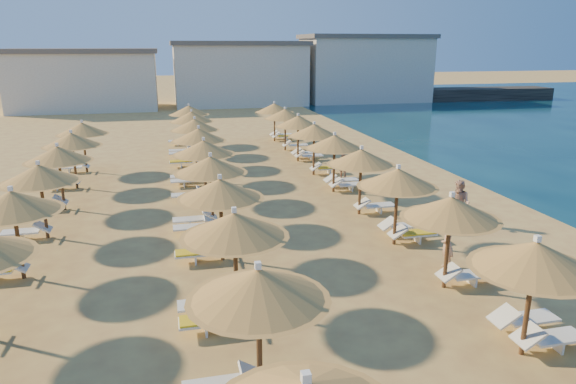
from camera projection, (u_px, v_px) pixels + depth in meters
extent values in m
plane|color=tan|center=(339.00, 260.00, 17.04)|extent=(220.00, 220.00, 0.00)
cube|color=black|center=(438.00, 95.00, 65.47)|extent=(30.16, 5.49, 1.50)
cube|color=silver|center=(85.00, 82.00, 55.83)|extent=(15.00, 8.00, 6.00)
cube|color=#59514C|center=(82.00, 51.00, 54.93)|extent=(15.60, 8.48, 0.50)
cube|color=silver|center=(239.00, 75.00, 60.46)|extent=(15.00, 8.00, 6.80)
cube|color=#59514C|center=(239.00, 43.00, 59.45)|extent=(15.60, 8.48, 0.50)
cube|color=silver|center=(365.00, 70.00, 64.20)|extent=(15.00, 8.00, 7.60)
cube|color=#59514C|center=(366.00, 37.00, 63.08)|extent=(15.60, 8.48, 0.50)
cylinder|color=brown|center=(528.00, 307.00, 11.56)|extent=(0.12, 0.12, 2.40)
cone|color=#A26B2F|center=(535.00, 255.00, 11.21)|extent=(2.64, 2.64, 0.64)
cone|color=#A26B2F|center=(534.00, 266.00, 11.28)|extent=(2.85, 2.85, 0.12)
cube|color=white|center=(538.00, 239.00, 11.10)|extent=(0.12, 0.12, 0.14)
cylinder|color=brown|center=(447.00, 249.00, 14.84)|extent=(0.12, 0.12, 2.40)
cone|color=#A26B2F|center=(451.00, 208.00, 14.49)|extent=(2.64, 2.64, 0.64)
cone|color=#A26B2F|center=(450.00, 216.00, 14.56)|extent=(2.85, 2.85, 0.12)
cube|color=white|center=(452.00, 194.00, 14.38)|extent=(0.12, 0.12, 0.14)
cylinder|color=brown|center=(396.00, 212.00, 18.12)|extent=(0.12, 0.12, 2.40)
cone|color=#A26B2F|center=(398.00, 178.00, 17.76)|extent=(2.64, 2.64, 0.64)
cone|color=#A26B2F|center=(397.00, 185.00, 17.84)|extent=(2.85, 2.85, 0.12)
cube|color=white|center=(399.00, 167.00, 17.66)|extent=(0.12, 0.12, 0.14)
cylinder|color=brown|center=(360.00, 187.00, 21.39)|extent=(0.12, 0.12, 2.40)
cone|color=#A26B2F|center=(361.00, 157.00, 21.04)|extent=(2.64, 2.64, 0.64)
cone|color=#A26B2F|center=(361.00, 163.00, 21.11)|extent=(2.85, 2.85, 0.12)
cube|color=white|center=(362.00, 147.00, 20.93)|extent=(0.12, 0.12, 0.14)
cylinder|color=brown|center=(334.00, 168.00, 24.67)|extent=(0.12, 0.12, 2.40)
cone|color=#A26B2F|center=(335.00, 142.00, 24.32)|extent=(2.64, 2.64, 0.64)
cone|color=#A26B2F|center=(334.00, 147.00, 24.39)|extent=(2.85, 2.85, 0.12)
cube|color=white|center=(335.00, 134.00, 24.21)|extent=(0.12, 0.12, 0.14)
cylinder|color=brown|center=(314.00, 153.00, 27.95)|extent=(0.12, 0.12, 2.40)
cone|color=#A26B2F|center=(314.00, 130.00, 27.59)|extent=(2.64, 2.64, 0.64)
cone|color=#A26B2F|center=(314.00, 135.00, 27.67)|extent=(2.85, 2.85, 0.12)
cube|color=white|center=(314.00, 123.00, 27.49)|extent=(0.12, 0.12, 0.14)
cylinder|color=brown|center=(298.00, 142.00, 31.22)|extent=(0.12, 0.12, 2.40)
cone|color=#A26B2F|center=(298.00, 121.00, 30.87)|extent=(2.64, 2.64, 0.64)
cone|color=#A26B2F|center=(298.00, 125.00, 30.94)|extent=(2.85, 2.85, 0.12)
cube|color=white|center=(298.00, 115.00, 30.76)|extent=(0.12, 0.12, 0.14)
cylinder|color=brown|center=(285.00, 133.00, 34.50)|extent=(0.12, 0.12, 2.40)
cone|color=#A26B2F|center=(285.00, 114.00, 34.15)|extent=(2.64, 2.64, 0.64)
cone|color=#A26B2F|center=(285.00, 118.00, 34.22)|extent=(2.85, 2.85, 0.12)
cube|color=white|center=(285.00, 108.00, 34.04)|extent=(0.12, 0.12, 0.14)
cylinder|color=brown|center=(275.00, 125.00, 37.78)|extent=(0.12, 0.12, 2.40)
cone|color=#A26B2F|center=(274.00, 108.00, 37.42)|extent=(2.64, 2.64, 0.64)
cone|color=#A26B2F|center=(274.00, 111.00, 37.50)|extent=(2.85, 2.85, 0.12)
cube|color=white|center=(274.00, 102.00, 37.32)|extent=(0.12, 0.12, 0.14)
cube|color=white|center=(306.00, 377.00, 6.48)|extent=(0.12, 0.12, 0.14)
cylinder|color=brown|center=(259.00, 342.00, 10.21)|extent=(0.12, 0.12, 2.40)
cone|color=#A26B2F|center=(258.00, 284.00, 9.86)|extent=(2.64, 2.64, 0.64)
cone|color=#A26B2F|center=(258.00, 296.00, 9.93)|extent=(2.85, 2.85, 0.12)
cube|color=white|center=(258.00, 265.00, 9.75)|extent=(0.12, 0.12, 0.14)
cylinder|color=brown|center=(236.00, 270.00, 13.49)|extent=(0.12, 0.12, 2.40)
cone|color=#A26B2F|center=(234.00, 224.00, 13.14)|extent=(2.64, 2.64, 0.64)
cone|color=#A26B2F|center=(235.00, 234.00, 13.21)|extent=(2.85, 2.85, 0.12)
cube|color=white|center=(234.00, 210.00, 13.03)|extent=(0.12, 0.12, 0.14)
cylinder|color=brown|center=(222.00, 226.00, 16.77)|extent=(0.12, 0.12, 2.40)
cone|color=#A26B2F|center=(220.00, 189.00, 16.41)|extent=(2.64, 2.64, 0.64)
cone|color=#A26B2F|center=(220.00, 196.00, 16.49)|extent=(2.85, 2.85, 0.12)
cube|color=white|center=(220.00, 177.00, 16.31)|extent=(0.12, 0.12, 0.14)
cylinder|color=brown|center=(212.00, 196.00, 20.04)|extent=(0.12, 0.12, 2.40)
cone|color=#A26B2F|center=(211.00, 165.00, 19.69)|extent=(2.64, 2.64, 0.64)
cone|color=#A26B2F|center=(211.00, 171.00, 19.76)|extent=(2.85, 2.85, 0.12)
cube|color=white|center=(210.00, 155.00, 19.58)|extent=(0.12, 0.12, 0.14)
cylinder|color=brown|center=(205.00, 175.00, 23.32)|extent=(0.12, 0.12, 2.40)
cone|color=#A26B2F|center=(204.00, 147.00, 22.97)|extent=(2.64, 2.64, 0.64)
cone|color=#A26B2F|center=(204.00, 153.00, 23.04)|extent=(2.85, 2.85, 0.12)
cube|color=white|center=(203.00, 139.00, 22.86)|extent=(0.12, 0.12, 0.14)
cylinder|color=brown|center=(200.00, 159.00, 26.59)|extent=(0.12, 0.12, 2.40)
cone|color=#A26B2F|center=(199.00, 135.00, 26.24)|extent=(2.64, 2.64, 0.64)
cone|color=#A26B2F|center=(199.00, 140.00, 26.32)|extent=(2.85, 2.85, 0.12)
cube|color=white|center=(198.00, 127.00, 26.13)|extent=(0.12, 0.12, 0.14)
cylinder|color=brown|center=(196.00, 146.00, 29.87)|extent=(0.12, 0.12, 2.40)
cone|color=#A26B2F|center=(195.00, 125.00, 29.52)|extent=(2.64, 2.64, 0.64)
cone|color=#A26B2F|center=(195.00, 129.00, 29.59)|extent=(2.85, 2.85, 0.12)
cube|color=white|center=(194.00, 118.00, 29.41)|extent=(0.12, 0.12, 0.14)
cylinder|color=brown|center=(193.00, 136.00, 33.15)|extent=(0.12, 0.12, 2.40)
cone|color=#A26B2F|center=(192.00, 117.00, 32.80)|extent=(2.64, 2.64, 0.64)
cone|color=#A26B2F|center=(192.00, 121.00, 32.87)|extent=(2.85, 2.85, 0.12)
cube|color=white|center=(191.00, 110.00, 32.69)|extent=(0.12, 0.12, 0.14)
cylinder|color=brown|center=(190.00, 128.00, 36.42)|extent=(0.12, 0.12, 2.40)
cone|color=#A26B2F|center=(189.00, 110.00, 36.07)|extent=(2.64, 2.64, 0.64)
cone|color=#A26B2F|center=(189.00, 114.00, 36.15)|extent=(2.85, 2.85, 0.12)
cube|color=white|center=(189.00, 104.00, 35.96)|extent=(0.12, 0.12, 0.14)
cylinder|color=brown|center=(19.00, 242.00, 15.42)|extent=(0.12, 0.12, 2.40)
cone|color=#A26B2F|center=(12.00, 201.00, 15.07)|extent=(2.64, 2.64, 0.64)
cone|color=#A26B2F|center=(14.00, 210.00, 15.14)|extent=(2.85, 2.85, 0.12)
cube|color=white|center=(10.00, 189.00, 14.96)|extent=(0.12, 0.12, 0.14)
cylinder|color=brown|center=(44.00, 207.00, 18.70)|extent=(0.12, 0.12, 2.40)
cone|color=#A26B2F|center=(39.00, 173.00, 18.35)|extent=(2.64, 2.64, 0.64)
cone|color=#A26B2F|center=(40.00, 180.00, 18.42)|extent=(2.85, 2.85, 0.12)
cube|color=white|center=(38.00, 163.00, 18.24)|extent=(0.12, 0.12, 0.14)
cylinder|color=brown|center=(62.00, 183.00, 21.98)|extent=(0.12, 0.12, 2.40)
cone|color=#A26B2F|center=(58.00, 154.00, 21.63)|extent=(2.64, 2.64, 0.64)
cone|color=#A26B2F|center=(59.00, 160.00, 21.70)|extent=(2.85, 2.85, 0.12)
cube|color=white|center=(57.00, 145.00, 21.52)|extent=(0.12, 0.12, 0.14)
cylinder|color=brown|center=(75.00, 165.00, 25.25)|extent=(0.12, 0.12, 2.40)
cone|color=#A26B2F|center=(72.00, 139.00, 24.90)|extent=(2.64, 2.64, 0.64)
cone|color=#A26B2F|center=(72.00, 145.00, 24.97)|extent=(2.85, 2.85, 0.12)
cube|color=white|center=(71.00, 131.00, 24.79)|extent=(0.12, 0.12, 0.14)
cylinder|color=brown|center=(85.00, 151.00, 28.53)|extent=(0.12, 0.12, 2.40)
cone|color=#A26B2F|center=(82.00, 128.00, 28.18)|extent=(2.64, 2.64, 0.64)
cone|color=#A26B2F|center=(83.00, 133.00, 28.25)|extent=(2.85, 2.85, 0.12)
cube|color=white|center=(81.00, 121.00, 28.07)|extent=(0.12, 0.12, 0.14)
cube|color=white|center=(556.00, 337.00, 12.00)|extent=(1.32, 0.60, 0.06)
cube|color=white|center=(555.00, 343.00, 12.05)|extent=(0.06, 0.54, 0.32)
cube|color=white|center=(528.00, 336.00, 11.79)|extent=(0.58, 0.60, 0.40)
cube|color=white|center=(530.00, 318.00, 12.85)|extent=(1.32, 0.60, 0.06)
cube|color=white|center=(530.00, 323.00, 12.89)|extent=(0.06, 0.54, 0.32)
cube|color=white|center=(504.00, 316.00, 12.64)|extent=(0.58, 0.60, 0.40)
cube|color=white|center=(254.00, 375.00, 10.39)|extent=(0.58, 0.60, 0.40)
cube|color=white|center=(472.00, 274.00, 15.28)|extent=(1.32, 0.60, 0.06)
cube|color=white|center=(471.00, 279.00, 15.32)|extent=(0.06, 0.54, 0.32)
cube|color=white|center=(449.00, 272.00, 15.07)|extent=(0.58, 0.60, 0.40)
cube|color=white|center=(203.00, 304.00, 13.53)|extent=(1.32, 0.60, 0.06)
cube|color=white|center=(203.00, 309.00, 13.58)|extent=(0.06, 0.54, 0.32)
cube|color=white|center=(232.00, 296.00, 13.67)|extent=(0.58, 0.60, 0.40)
cube|color=white|center=(205.00, 321.00, 12.69)|extent=(1.32, 0.60, 0.06)
cube|color=white|center=(206.00, 327.00, 12.74)|extent=(0.06, 0.54, 0.32)
cube|color=white|center=(237.00, 312.00, 12.82)|extent=(0.58, 0.60, 0.40)
cube|color=yellow|center=(205.00, 319.00, 12.68)|extent=(1.27, 0.55, 0.05)
cube|color=white|center=(417.00, 234.00, 18.56)|extent=(1.32, 0.60, 0.06)
cube|color=white|center=(417.00, 238.00, 18.60)|extent=(0.06, 0.54, 0.32)
cube|color=white|center=(398.00, 232.00, 18.35)|extent=(0.58, 0.60, 0.40)
cube|color=yellow|center=(417.00, 232.00, 18.54)|extent=(1.27, 0.55, 0.05)
cube|color=white|center=(406.00, 225.00, 19.40)|extent=(1.32, 0.60, 0.06)
cube|color=white|center=(406.00, 229.00, 19.44)|extent=(0.06, 0.54, 0.32)
cube|color=white|center=(387.00, 223.00, 19.19)|extent=(0.58, 0.60, 0.40)
cube|color=white|center=(195.00, 253.00, 16.81)|extent=(1.32, 0.60, 0.06)
cube|color=white|center=(195.00, 258.00, 16.86)|extent=(0.06, 0.54, 0.32)
cube|color=white|center=(219.00, 247.00, 16.94)|extent=(0.58, 0.60, 0.40)
cube|color=yellow|center=(195.00, 252.00, 16.80)|extent=(1.27, 0.55, 0.05)
cube|color=white|center=(379.00, 205.00, 21.83)|extent=(1.32, 0.60, 0.06)
cube|color=white|center=(379.00, 209.00, 21.88)|extent=(0.06, 0.54, 0.32)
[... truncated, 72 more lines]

